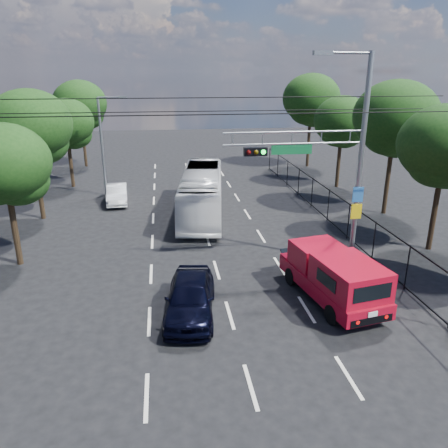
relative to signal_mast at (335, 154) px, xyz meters
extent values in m
plane|color=black|center=(-5.28, -7.99, -5.24)|extent=(120.00, 120.00, 0.00)
cube|color=beige|center=(-8.28, -7.99, -5.24)|extent=(0.12, 2.00, 0.01)
cube|color=beige|center=(-8.28, -3.99, -5.24)|extent=(0.12, 2.00, 0.01)
cube|color=beige|center=(-8.28, 0.01, -5.24)|extent=(0.12, 2.00, 0.01)
cube|color=beige|center=(-8.28, 4.01, -5.24)|extent=(0.12, 2.00, 0.01)
cube|color=beige|center=(-8.28, 8.01, -5.24)|extent=(0.12, 2.00, 0.01)
cube|color=beige|center=(-8.28, 12.01, -5.24)|extent=(0.12, 2.00, 0.01)
cube|color=beige|center=(-8.28, 16.01, -5.24)|extent=(0.12, 2.00, 0.01)
cube|color=beige|center=(-8.28, 20.01, -5.24)|extent=(0.12, 2.00, 0.01)
cube|color=beige|center=(-8.28, 24.01, -5.24)|extent=(0.12, 2.00, 0.01)
cube|color=beige|center=(-5.28, -7.99, -5.24)|extent=(0.12, 2.00, 0.01)
cube|color=beige|center=(-5.28, -3.99, -5.24)|extent=(0.12, 2.00, 0.01)
cube|color=beige|center=(-5.28, 0.01, -5.24)|extent=(0.12, 2.00, 0.01)
cube|color=beige|center=(-5.28, 4.01, -5.24)|extent=(0.12, 2.00, 0.01)
cube|color=beige|center=(-5.28, 8.01, -5.24)|extent=(0.12, 2.00, 0.01)
cube|color=beige|center=(-5.28, 12.01, -5.24)|extent=(0.12, 2.00, 0.01)
cube|color=beige|center=(-5.28, 16.01, -5.24)|extent=(0.12, 2.00, 0.01)
cube|color=beige|center=(-5.28, 20.01, -5.24)|extent=(0.12, 2.00, 0.01)
cube|color=beige|center=(-5.28, 24.01, -5.24)|extent=(0.12, 2.00, 0.01)
cube|color=beige|center=(-2.28, -7.99, -5.24)|extent=(0.12, 2.00, 0.01)
cube|color=beige|center=(-2.28, -3.99, -5.24)|extent=(0.12, 2.00, 0.01)
cube|color=beige|center=(-2.28, 0.01, -5.24)|extent=(0.12, 2.00, 0.01)
cube|color=beige|center=(-2.28, 4.01, -5.24)|extent=(0.12, 2.00, 0.01)
cube|color=beige|center=(-2.28, 8.01, -5.24)|extent=(0.12, 2.00, 0.01)
cube|color=beige|center=(-2.28, 12.01, -5.24)|extent=(0.12, 2.00, 0.01)
cube|color=beige|center=(-2.28, 16.01, -5.24)|extent=(0.12, 2.00, 0.01)
cube|color=beige|center=(-2.28, 20.01, -5.24)|extent=(0.12, 2.00, 0.01)
cube|color=beige|center=(-2.28, 24.01, -5.24)|extent=(0.12, 2.00, 0.01)
cylinder|color=slate|center=(1.22, 0.01, -0.49)|extent=(0.24, 0.24, 9.50)
cylinder|color=slate|center=(0.22, 0.01, 4.16)|extent=(2.00, 0.10, 0.10)
cube|color=slate|center=(-0.88, 0.01, 4.16)|extent=(0.80, 0.25, 0.18)
cylinder|color=slate|center=(-1.88, 0.01, 1.01)|extent=(6.20, 0.08, 0.08)
cylinder|color=slate|center=(-1.88, 0.01, 0.51)|extent=(6.20, 0.08, 0.08)
cube|color=black|center=(-3.58, 0.01, 0.21)|extent=(1.00, 0.28, 0.35)
sphere|color=#3F0505|center=(-3.90, -0.14, 0.21)|extent=(0.20, 0.20, 0.20)
sphere|color=#4C3805|center=(-3.58, -0.14, 0.21)|extent=(0.20, 0.20, 0.20)
sphere|color=#0CE533|center=(-3.26, -0.14, 0.21)|extent=(0.20, 0.20, 0.20)
cube|color=#0C5A2C|center=(-1.98, 0.01, 0.26)|extent=(1.80, 0.05, 0.40)
cube|color=#235FA5|center=(1.20, -0.13, -1.84)|extent=(0.50, 0.04, 0.70)
cube|color=#D7BD0B|center=(1.20, -0.13, -2.64)|extent=(0.50, 0.04, 0.70)
cylinder|color=slate|center=(0.62, 0.01, 0.76)|extent=(0.05, 0.05, 0.50)
cylinder|color=slate|center=(-0.68, 0.01, 0.76)|extent=(0.05, 0.05, 0.50)
cylinder|color=slate|center=(-1.98, 0.01, 0.76)|extent=(0.05, 0.05, 0.50)
cylinder|color=slate|center=(-3.28, 0.01, 0.76)|extent=(0.05, 0.05, 0.50)
cylinder|color=slate|center=(-4.58, 0.01, 0.76)|extent=(0.05, 0.05, 0.50)
cylinder|color=slate|center=(-11.78, 14.01, -1.74)|extent=(0.18, 0.18, 7.00)
cylinder|color=slate|center=(-10.98, 14.01, 1.76)|extent=(1.60, 0.09, 0.09)
cube|color=slate|center=(-10.08, 14.01, 1.76)|extent=(0.60, 0.22, 0.15)
cylinder|color=black|center=(-5.28, -1.99, 1.96)|extent=(22.00, 0.04, 0.04)
cylinder|color=black|center=(-5.28, 1.51, 2.36)|extent=(22.00, 0.04, 0.04)
cylinder|color=black|center=(-5.28, 3.01, 1.66)|extent=(22.00, 0.04, 0.04)
cube|color=black|center=(2.32, 4.01, -3.29)|extent=(0.04, 34.00, 0.06)
cube|color=black|center=(2.32, 4.01, -5.09)|extent=(0.04, 34.00, 0.06)
cylinder|color=black|center=(2.32, -2.99, -4.24)|extent=(0.06, 0.06, 2.00)
cylinder|color=black|center=(2.32, 0.01, -4.24)|extent=(0.06, 0.06, 2.00)
cylinder|color=black|center=(2.32, 3.01, -4.24)|extent=(0.06, 0.06, 2.00)
cylinder|color=black|center=(2.32, 6.01, -4.24)|extent=(0.06, 0.06, 2.00)
cylinder|color=black|center=(2.32, 9.01, -4.24)|extent=(0.06, 0.06, 2.00)
cylinder|color=black|center=(2.32, 12.01, -4.24)|extent=(0.06, 0.06, 2.00)
cylinder|color=black|center=(2.32, 15.01, -4.24)|extent=(0.06, 0.06, 2.00)
cylinder|color=black|center=(2.32, 18.01, -4.24)|extent=(0.06, 0.06, 2.00)
cylinder|color=black|center=(2.32, 21.01, -4.24)|extent=(0.06, 0.06, 2.00)
cylinder|color=black|center=(5.92, 1.01, -3.14)|extent=(0.28, 0.28, 4.20)
ellipsoid|color=black|center=(5.92, 1.01, 0.16)|extent=(4.50, 4.50, 3.83)
ellipsoid|color=black|center=(6.32, 1.31, -0.89)|extent=(3.00, 3.00, 2.40)
ellipsoid|color=black|center=(5.57, 0.81, -0.74)|extent=(2.85, 2.85, 2.28)
cylinder|color=black|center=(6.52, 7.01, -2.86)|extent=(0.28, 0.28, 4.76)
ellipsoid|color=black|center=(6.52, 7.01, 0.88)|extent=(5.10, 5.10, 4.33)
ellipsoid|color=black|center=(6.92, 7.31, -0.31)|extent=(3.40, 3.40, 2.72)
ellipsoid|color=black|center=(6.17, 6.81, -0.14)|extent=(3.23, 3.23, 2.58)
cylinder|color=black|center=(6.12, 14.01, -3.23)|extent=(0.28, 0.28, 4.03)
ellipsoid|color=black|center=(6.12, 14.01, -0.06)|extent=(4.32, 4.32, 3.67)
ellipsoid|color=black|center=(6.52, 14.31, -1.07)|extent=(2.88, 2.88, 2.30)
ellipsoid|color=black|center=(5.77, 13.81, -0.92)|extent=(2.74, 2.74, 2.19)
cylinder|color=black|center=(6.32, 22.01, -2.78)|extent=(0.28, 0.28, 4.93)
ellipsoid|color=black|center=(6.32, 22.01, 1.09)|extent=(5.28, 5.28, 4.49)
ellipsoid|color=black|center=(6.72, 22.31, -0.14)|extent=(3.52, 3.52, 2.82)
ellipsoid|color=black|center=(5.97, 21.81, 0.04)|extent=(3.34, 3.34, 2.68)
cylinder|color=black|center=(-14.48, 2.01, -3.34)|extent=(0.28, 0.28, 3.81)
ellipsoid|color=black|center=(-14.48, 2.01, -0.35)|extent=(4.08, 4.08, 3.47)
ellipsoid|color=black|center=(-14.08, 2.31, -1.30)|extent=(2.72, 2.72, 2.18)
cylinder|color=black|center=(-15.08, 9.01, -3.00)|extent=(0.28, 0.28, 4.48)
ellipsoid|color=black|center=(-15.08, 9.01, 0.52)|extent=(4.80, 4.80, 4.08)
ellipsoid|color=black|center=(-14.68, 9.31, -0.60)|extent=(3.20, 3.20, 2.56)
ellipsoid|color=black|center=(-15.43, 8.81, -0.44)|extent=(3.04, 3.04, 2.43)
cylinder|color=black|center=(-14.68, 17.01, -3.28)|extent=(0.28, 0.28, 3.92)
ellipsoid|color=black|center=(-14.68, 17.01, -0.20)|extent=(4.20, 4.20, 3.57)
ellipsoid|color=black|center=(-14.28, 17.31, -1.18)|extent=(2.80, 2.80, 2.24)
ellipsoid|color=black|center=(-15.03, 16.81, -1.04)|extent=(2.66, 2.66, 2.13)
cylinder|color=black|center=(-14.88, 25.01, -2.95)|extent=(0.28, 0.28, 4.59)
ellipsoid|color=black|center=(-14.88, 25.01, 0.66)|extent=(4.92, 4.92, 4.18)
ellipsoid|color=black|center=(-14.48, 25.31, -0.49)|extent=(3.28, 3.28, 2.62)
ellipsoid|color=black|center=(-15.23, 24.81, -0.32)|extent=(3.12, 3.12, 2.49)
cylinder|color=black|center=(-2.27, -1.86, -4.87)|extent=(0.41, 0.78, 0.74)
cylinder|color=black|center=(-0.50, -1.54, -4.87)|extent=(0.41, 0.78, 0.74)
cylinder|color=black|center=(-1.67, -5.09, -4.87)|extent=(0.41, 0.78, 0.74)
cylinder|color=black|center=(0.10, -4.77, -4.87)|extent=(0.41, 0.78, 0.74)
cube|color=maroon|center=(-1.08, -3.31, -4.59)|extent=(2.94, 5.58, 0.59)
cube|color=maroon|center=(-1.52, -0.97, -4.50)|extent=(2.03, 0.93, 0.58)
cube|color=black|center=(-1.57, -0.69, -4.24)|extent=(1.85, 0.75, 0.33)
cube|color=maroon|center=(-1.31, -2.12, -3.81)|extent=(2.17, 1.96, 1.01)
cube|color=black|center=(-1.16, -2.90, -3.76)|extent=(1.63, 0.35, 0.58)
cube|color=maroon|center=(-0.87, -4.46, -3.74)|extent=(2.43, 3.01, 1.11)
cube|color=black|center=(0.11, -4.28, -3.71)|extent=(0.27, 1.26, 0.48)
cube|color=black|center=(-1.85, -4.64, -3.71)|extent=(0.27, 1.26, 0.48)
cube|color=black|center=(-0.63, -5.77, -3.71)|extent=(1.52, 0.33, 0.58)
cube|color=black|center=(-0.61, -5.90, -4.71)|extent=(1.68, 0.39, 0.28)
cube|color=silver|center=(-0.60, -5.94, -4.45)|extent=(0.37, 0.10, 0.19)
imported|color=black|center=(-6.74, -3.76, -4.49)|extent=(2.35, 4.63, 1.51)
imported|color=silver|center=(-5.16, 8.46, -3.79)|extent=(3.78, 10.63, 2.90)
imported|color=silver|center=(-10.78, 11.84, -4.61)|extent=(1.63, 3.95, 1.27)
camera|label=1|loc=(-7.52, -18.22, 3.45)|focal=35.00mm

